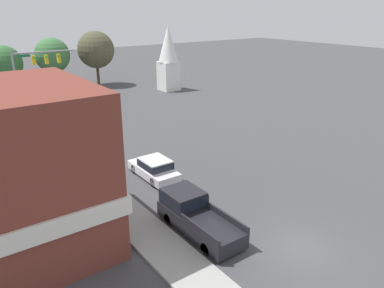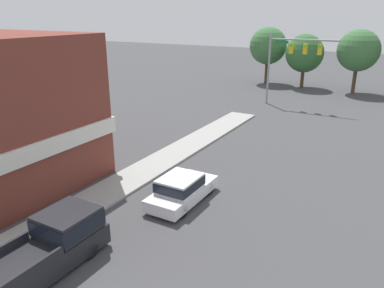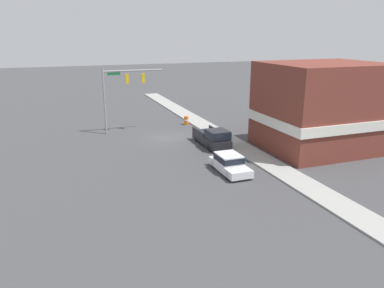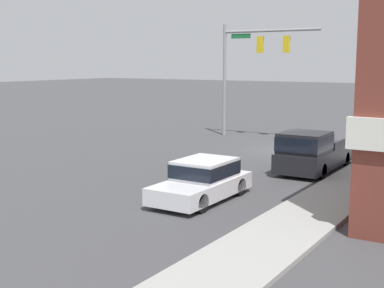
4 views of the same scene
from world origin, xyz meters
name	(u,v)px [view 2 (image 2 of 4)]	position (x,y,z in m)	size (l,w,h in m)	color
far_signal_assembly	(291,54)	(-3.10, 35.82, 5.38)	(6.98, 0.49, 7.33)	gray
car_lead	(181,189)	(-1.66, 11.85, 0.77)	(1.91, 4.53, 1.48)	black
pickup_truck_parked	(50,246)	(-3.29, 4.86, 0.94)	(2.03, 5.61, 1.93)	black
backdrop_tree_left_far	(268,46)	(-9.67, 47.76, 5.10)	(5.00, 5.00, 7.61)	#4C3823
backdrop_tree_left_mid	(305,53)	(-4.44, 46.93, 4.42)	(4.84, 4.84, 6.86)	#4C3823
backdrop_tree_center	(358,51)	(1.97, 46.46, 5.11)	(4.95, 4.95, 7.61)	#4C3823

